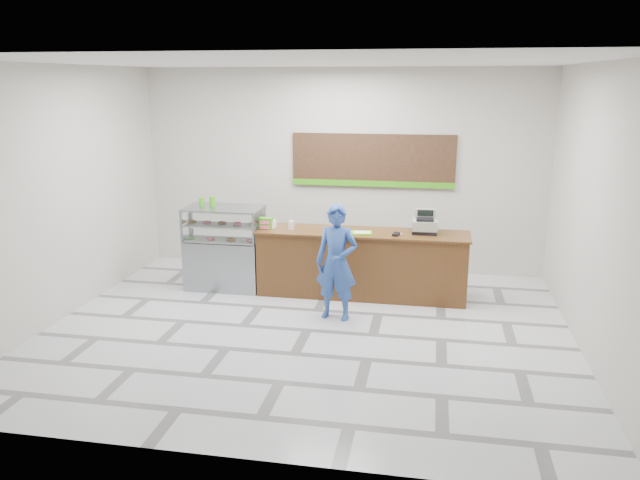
% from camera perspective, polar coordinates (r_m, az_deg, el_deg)
% --- Properties ---
extents(floor, '(7.00, 7.00, 0.00)m').
position_cam_1_polar(floor, '(8.52, -1.18, -8.25)').
color(floor, silver).
rests_on(floor, ground).
extents(back_wall, '(7.00, 0.00, 7.00)m').
position_cam_1_polar(back_wall, '(10.93, 1.96, 6.34)').
color(back_wall, beige).
rests_on(back_wall, floor).
extents(ceiling, '(7.00, 7.00, 0.00)m').
position_cam_1_polar(ceiling, '(7.87, -1.32, 15.99)').
color(ceiling, silver).
rests_on(ceiling, back_wall).
extents(sales_counter, '(3.26, 0.76, 1.03)m').
position_cam_1_polar(sales_counter, '(9.71, 3.83, -2.17)').
color(sales_counter, '#583017').
rests_on(sales_counter, floor).
extents(display_case, '(1.22, 0.72, 1.33)m').
position_cam_1_polar(display_case, '(10.15, -8.69, -0.64)').
color(display_case, gray).
rests_on(display_case, floor).
extents(menu_board, '(2.80, 0.06, 0.90)m').
position_cam_1_polar(menu_board, '(10.80, 4.85, 7.18)').
color(menu_board, black).
rests_on(menu_board, back_wall).
extents(cash_register, '(0.39, 0.40, 0.35)m').
position_cam_1_polar(cash_register, '(9.59, 9.56, 1.43)').
color(cash_register, black).
rests_on(cash_register, sales_counter).
extents(card_terminal, '(0.12, 0.17, 0.04)m').
position_cam_1_polar(card_terminal, '(9.37, 6.98, 0.52)').
color(card_terminal, black).
rests_on(card_terminal, sales_counter).
extents(serving_tray, '(0.36, 0.28, 0.02)m').
position_cam_1_polar(serving_tray, '(9.46, 3.78, 0.66)').
color(serving_tray, '#63C205').
rests_on(serving_tray, sales_counter).
extents(napkin_box, '(0.17, 0.17, 0.12)m').
position_cam_1_polar(napkin_box, '(9.82, -4.54, 1.46)').
color(napkin_box, white).
rests_on(napkin_box, sales_counter).
extents(straw_cup, '(0.09, 0.09, 0.13)m').
position_cam_1_polar(straw_cup, '(9.71, -2.65, 1.37)').
color(straw_cup, silver).
rests_on(straw_cup, sales_counter).
extents(promo_box, '(0.20, 0.13, 0.18)m').
position_cam_1_polar(promo_box, '(9.75, -4.96, 1.53)').
color(promo_box, '#3A9C12').
rests_on(promo_box, sales_counter).
extents(donut_decal, '(0.15, 0.15, 0.00)m').
position_cam_1_polar(donut_decal, '(9.49, 7.12, 0.58)').
color(donut_decal, '#FF6A88').
rests_on(donut_decal, sales_counter).
extents(green_cup_left, '(0.08, 0.08, 0.13)m').
position_cam_1_polar(green_cup_left, '(10.21, -10.78, 3.49)').
color(green_cup_left, '#3A9C12').
rests_on(green_cup_left, display_case).
extents(green_cup_right, '(0.09, 0.09, 0.14)m').
position_cam_1_polar(green_cup_right, '(10.18, -9.82, 3.55)').
color(green_cup_right, '#3A9C12').
rests_on(green_cup_right, display_case).
extents(customer, '(0.65, 0.48, 1.64)m').
position_cam_1_polar(customer, '(8.69, 1.53, -2.05)').
color(customer, '#2A4C98').
rests_on(customer, floor).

